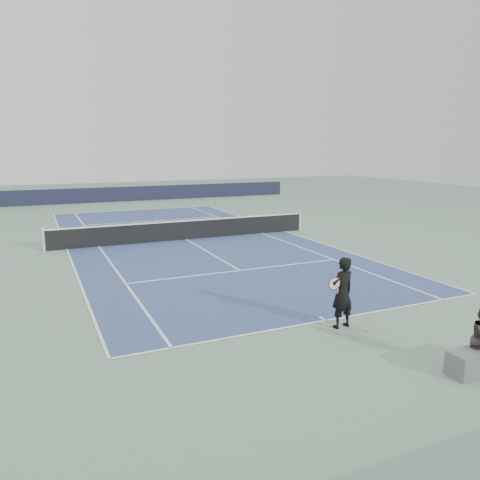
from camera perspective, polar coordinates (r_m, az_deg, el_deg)
name	(u,v)px	position (r m, az deg, el deg)	size (l,w,h in m)	color
ground	(186,240)	(22.90, -6.56, 0.04)	(80.00, 80.00, 0.00)	slate
court_surface	(186,240)	(22.90, -6.56, 0.06)	(10.97, 23.77, 0.01)	#33497A
tennis_net	(186,229)	(22.81, -6.59, 1.29)	(12.90, 0.10, 1.07)	silver
windscreen_far	(120,194)	(40.08, -14.38, 5.43)	(30.00, 0.25, 1.20)	black
tennis_player	(342,293)	(11.87, 12.35, -6.28)	(0.82, 0.57, 1.80)	black
tennis_ball	(367,330)	(12.05, 15.24, -10.52)	(0.07, 0.07, 0.07)	yellow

